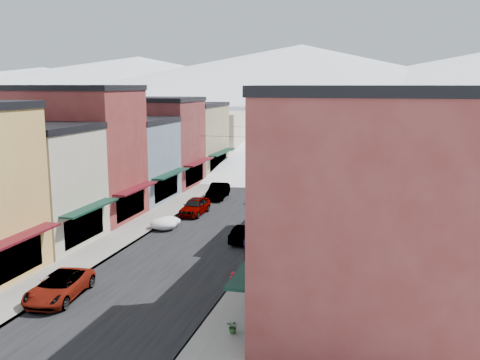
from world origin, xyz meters
The scene contains 39 objects.
ground centered at (0.00, 0.00, 0.00)m, with size 600.00×600.00×0.00m, color gray.
road centered at (0.00, 60.00, 0.01)m, with size 10.00×160.00×0.01m, color black.
sidewalk_left centered at (-6.60, 60.00, 0.07)m, with size 3.20×160.00×0.15m, color gray.
sidewalk_right centered at (6.60, 60.00, 0.07)m, with size 3.20×160.00×0.15m, color gray.
curb_left centered at (-5.05, 60.00, 0.07)m, with size 0.10×160.00×0.15m, color slate.
curb_right centered at (5.05, 60.00, 0.07)m, with size 0.10×160.00×0.15m, color slate.
bldg_l_cream centered at (-13.19, 12.50, 4.76)m, with size 11.30×8.20×9.50m.
bldg_l_brick_near centered at (-13.69, 20.50, 6.26)m, with size 12.30×8.20×12.50m.
bldg_l_grayblue centered at (-13.19, 29.00, 4.51)m, with size 11.30×9.20×9.00m.
bldg_l_brick_far centered at (-14.19, 38.00, 5.51)m, with size 13.30×9.20×11.00m.
bldg_l_tan centered at (-13.19, 48.00, 5.01)m, with size 11.30×11.20×10.00m.
bldg_r_brick_near centered at (13.69, 3.00, 6.26)m, with size 12.30×9.20×12.50m.
bldg_r_green centered at (13.19, 12.00, 4.76)m, with size 11.30×9.20×9.50m.
bldg_r_blue centered at (13.19, 21.00, 5.26)m, with size 11.30×9.20×10.50m.
bldg_r_cream centered at (13.69, 30.00, 4.51)m, with size 12.30×9.20×9.00m.
bldg_r_brick_far centered at (14.19, 39.00, 5.76)m, with size 13.30×9.20×11.50m.
bldg_r_tan centered at (13.19, 49.00, 4.76)m, with size 11.30×11.20×9.50m.
distant_blocks centered at (0.00, 83.00, 4.00)m, with size 34.00×55.00×8.00m.
mountain_ridge centered at (-19.47, 277.18, 14.36)m, with size 670.00×340.00×34.00m.
overhead_cables centered at (0.00, 47.50, 6.20)m, with size 16.40×15.04×0.04m.
car_white_suv centered at (-4.30, 3.00, 0.75)m, with size 2.48×5.38×1.49m, color silver.
car_silver_sedan centered at (-3.50, 24.76, 0.83)m, with size 1.96×4.86×1.66m, color #A9ADB1.
car_dark_hatch centered at (-3.50, 32.52, 0.83)m, with size 1.76×5.05×1.66m, color black.
car_silver_wagon centered at (-4.25, 50.24, 0.76)m, with size 2.13×5.24×1.52m, color gray.
car_green_sedan centered at (3.55, 17.10, 0.69)m, with size 1.46×4.18×1.38m, color black.
car_gray_suv centered at (3.93, 28.23, 0.82)m, with size 1.93×4.78×1.63m, color #95979E.
car_black_sedan centered at (4.29, 44.80, 0.68)m, with size 1.92×4.72×1.37m, color black.
car_lane_silver centered at (-1.61, 48.88, 0.79)m, with size 1.86×4.61×1.57m, color gray.
car_lane_white centered at (2.20, 71.46, 0.68)m, with size 2.26×4.90×1.36m, color white.
fire_hydrant centered at (5.20, 7.40, 0.54)m, with size 0.49×0.37×0.85m.
parking_sign centered at (5.20, 10.30, 1.43)m, with size 0.08×0.30×2.18m.
trash_can centered at (5.83, 13.92, 0.62)m, with size 0.55×0.55×0.93m.
streetlamp_near centered at (5.20, 17.41, 2.96)m, with size 0.37×0.37×4.45m.
streetlamp_far centered at (6.06, 49.38, 3.10)m, with size 0.39×0.39×4.68m.
planter_near centered at (6.96, 1.00, 0.49)m, with size 0.61×0.53×0.67m, color #2D5827.
planter_far centered at (6.53, 5.67, 0.44)m, with size 0.33×0.33×0.58m, color #2C5F2B.
snow_pile_near centered at (-4.28, 18.86, 0.48)m, with size 2.39×2.67×1.01m.
snow_pile_mid centered at (-4.28, 20.07, 0.43)m, with size 2.14×2.51×0.90m.
snow_pile_far centered at (-4.39, 34.63, 0.42)m, with size 2.06×2.47×0.87m.
Camera 1 is at (13.71, -23.29, 12.54)m, focal length 40.00 mm.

